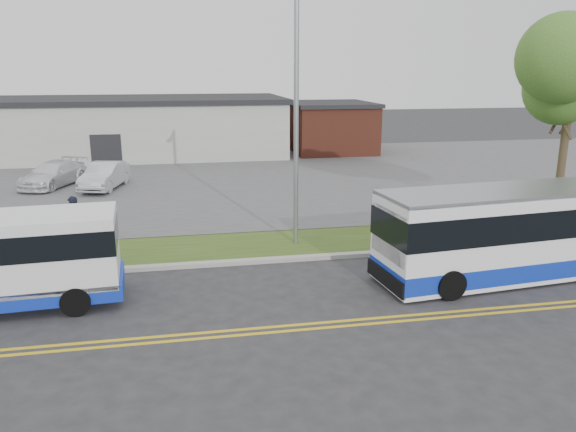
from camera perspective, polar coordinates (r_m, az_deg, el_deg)
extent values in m
plane|color=#28282B|center=(18.17, -6.77, -6.17)|extent=(140.00, 140.00, 0.00)
cube|color=gold|center=(14.64, -5.63, -11.48)|extent=(70.00, 0.12, 0.01)
cube|color=gold|center=(14.38, -5.51, -12.01)|extent=(70.00, 0.12, 0.01)
cube|color=#9E9B93|center=(19.17, -7.02, -4.79)|extent=(80.00, 0.30, 0.15)
cube|color=#314416|center=(20.88, -7.37, -3.22)|extent=(80.00, 3.30, 0.10)
cube|color=#4C4C4F|center=(34.56, -8.88, 3.93)|extent=(80.00, 25.00, 0.10)
cube|color=#9E9E99|center=(44.44, -17.32, 8.39)|extent=(25.00, 10.00, 4.00)
cube|color=black|center=(44.28, -17.54, 11.18)|extent=(25.40, 10.40, 0.35)
cube|color=black|center=(39.67, -17.97, 6.32)|extent=(2.00, 0.15, 2.20)
cube|color=brown|center=(44.72, 4.28, 8.79)|extent=(6.00, 7.00, 3.60)
cube|color=black|center=(44.56, 4.33, 11.28)|extent=(6.30, 7.30, 0.30)
cylinder|color=#3A2D1F|center=(25.31, 25.98, 4.24)|extent=(0.32, 0.32, 4.76)
ellipsoid|color=#316924|center=(25.00, 26.97, 12.68)|extent=(5.20, 5.20, 4.42)
cylinder|color=gray|center=(20.22, 0.84, 10.21)|extent=(0.18, 0.18, 9.50)
cube|color=#0F2BA8|center=(17.52, -27.05, -6.74)|extent=(6.62, 2.64, 0.48)
cube|color=silver|center=(16.97, -24.03, -3.13)|extent=(4.34, 2.48, 2.00)
cube|color=black|center=(16.88, -24.15, -2.05)|extent=(4.36, 2.52, 0.71)
cylinder|color=black|center=(16.27, -20.78, -8.12)|extent=(0.82, 0.32, 0.80)
cylinder|color=black|center=(18.19, -20.18, -5.65)|extent=(0.82, 0.32, 0.80)
cube|color=white|center=(19.51, 23.70, -1.40)|extent=(10.43, 3.35, 2.70)
cube|color=#0F2BA8|center=(19.77, 23.42, -4.00)|extent=(10.45, 3.37, 0.56)
cube|color=black|center=(19.39, 23.85, 0.06)|extent=(10.48, 3.39, 0.89)
cube|color=black|center=(16.65, 10.29, -1.83)|extent=(0.31, 2.14, 1.49)
cube|color=black|center=(17.06, 9.88, -6.20)|extent=(0.34, 2.33, 0.47)
cube|color=gray|center=(19.21, 24.12, 2.53)|extent=(10.43, 3.35, 0.11)
cylinder|color=black|center=(16.88, 16.18, -6.72)|extent=(0.92, 0.39, 0.89)
cylinder|color=black|center=(18.64, 12.57, -4.42)|extent=(0.92, 0.39, 0.89)
cylinder|color=black|center=(22.14, 26.44, -2.57)|extent=(0.92, 0.39, 0.89)
imported|color=black|center=(22.00, -20.91, -0.48)|extent=(0.80, 0.66, 1.88)
imported|color=silver|center=(32.07, -18.13, 3.92)|extent=(2.47, 4.55, 1.42)
imported|color=white|center=(33.74, -22.76, 3.95)|extent=(3.53, 5.05, 1.36)
sphere|color=white|center=(22.03, -21.60, -2.64)|extent=(0.32, 0.32, 0.32)
sphere|color=white|center=(22.39, -19.87, -2.20)|extent=(0.32, 0.32, 0.32)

